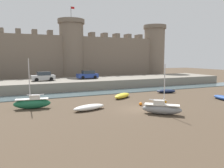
{
  "coord_description": "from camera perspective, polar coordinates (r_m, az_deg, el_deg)",
  "views": [
    {
      "loc": [
        -12.47,
        -21.18,
        5.84
      ],
      "look_at": [
        -1.36,
        4.18,
        2.5
      ],
      "focal_mm": 35.0,
      "sensor_mm": 36.0,
      "label": 1
    }
  ],
  "objects": [
    {
      "name": "ground_plane",
      "position": [
        25.26,
        6.69,
        -6.54
      ],
      "size": [
        160.0,
        160.0,
        0.0
      ],
      "primitive_type": "plane",
      "color": "#4C3D2D"
    },
    {
      "name": "water_channel",
      "position": [
        36.56,
        -3.41,
        -2.24
      ],
      "size": [
        80.0,
        4.5,
        0.1
      ],
      "primitive_type": "cube",
      "color": "slate",
      "rests_on": "ground"
    },
    {
      "name": "quay_road",
      "position": [
        43.27,
        -6.75,
        0.21
      ],
      "size": [
        59.53,
        10.0,
        1.7
      ],
      "primitive_type": "cube",
      "color": "gray",
      "rests_on": "ground"
    },
    {
      "name": "castle",
      "position": [
        54.13,
        -10.43,
        7.54
      ],
      "size": [
        53.87,
        6.34,
        17.89
      ],
      "color": "#7A6B5B",
      "rests_on": "ground"
    },
    {
      "name": "sailboat_midflat_centre",
      "position": [
        26.84,
        -20.08,
        -4.64
      ],
      "size": [
        4.19,
        1.62,
        5.77
      ],
      "color": "#1E6B47",
      "rests_on": "ground"
    },
    {
      "name": "rowboat_near_channel_right",
      "position": [
        24.68,
        -5.97,
        -6.05
      ],
      "size": [
        4.06,
        2.15,
        0.63
      ],
      "color": "silver",
      "rests_on": "ground"
    },
    {
      "name": "rowboat_foreground_right",
      "position": [
        34.29,
        26.85,
        -3.16
      ],
      "size": [
        1.72,
        3.24,
        0.58
      ],
      "color": "#234793",
      "rests_on": "ground"
    },
    {
      "name": "rowboat_near_channel_left",
      "position": [
        31.83,
        2.67,
        -3.03
      ],
      "size": [
        3.77,
        3.19,
        0.7
      ],
      "color": "yellow",
      "rests_on": "ground"
    },
    {
      "name": "rowboat_foreground_centre",
      "position": [
        37.46,
        13.98,
        -1.8
      ],
      "size": [
        3.44,
        2.11,
        0.61
      ],
      "color": "#141E3D",
      "rests_on": "ground"
    },
    {
      "name": "sailboat_foreground_left",
      "position": [
        23.34,
        12.82,
        -6.23
      ],
      "size": [
        3.82,
        3.48,
        5.22
      ],
      "color": "gray",
      "rests_on": "ground"
    },
    {
      "name": "mooring_buoy_off_centre",
      "position": [
        27.09,
        7.48,
        -5.18
      ],
      "size": [
        0.42,
        0.42,
        0.42
      ],
      "primitive_type": "sphere",
      "color": "orange",
      "rests_on": "ground"
    },
    {
      "name": "mooring_buoy_mid_mud",
      "position": [
        28.96,
        13.65,
        -4.46
      ],
      "size": [
        0.49,
        0.49,
        0.49
      ],
      "primitive_type": "sphere",
      "color": "orange",
      "rests_on": "ground"
    },
    {
      "name": "car_quay_centre_west",
      "position": [
        41.33,
        -17.51,
        1.89
      ],
      "size": [
        4.22,
        2.11,
        1.62
      ],
      "color": "#B2B5B7",
      "rests_on": "quay_road"
    },
    {
      "name": "car_quay_centre_east",
      "position": [
        43.5,
        -6.39,
        2.4
      ],
      "size": [
        4.22,
        2.11,
        1.62
      ],
      "color": "#263F99",
      "rests_on": "quay_road"
    }
  ]
}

